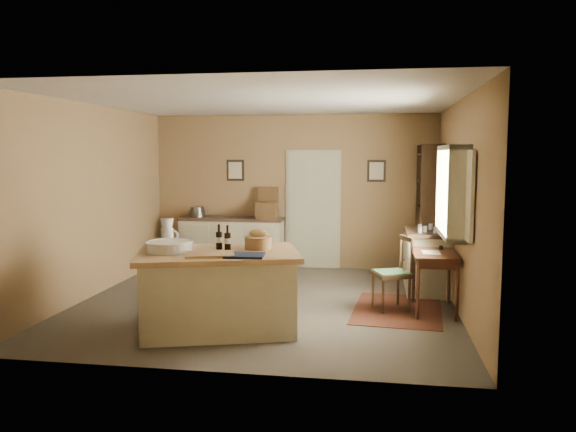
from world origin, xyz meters
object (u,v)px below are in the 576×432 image
object	(u,v)px
right_cabinet	(427,260)
shelving_unit	(432,212)
sideboard	(232,241)
writing_desk	(435,260)
desk_chair	(391,274)
work_island	(218,289)

from	to	relation	value
right_cabinet	shelving_unit	distance (m)	1.18
sideboard	writing_desk	xyz separation A→B (m)	(3.25, -2.32, 0.19)
sideboard	right_cabinet	distance (m)	3.46
sideboard	shelving_unit	world-z (taller)	shelving_unit
desk_chair	shelving_unit	bearing A→B (deg)	50.18
right_cabinet	work_island	bearing A→B (deg)	-137.66
sideboard	desk_chair	size ratio (longest dim) A/B	1.96
work_island	desk_chair	bearing A→B (deg)	13.86
work_island	writing_desk	bearing A→B (deg)	8.16
work_island	sideboard	size ratio (longest dim) A/B	1.11
work_island	desk_chair	size ratio (longest dim) A/B	2.18
sideboard	writing_desk	bearing A→B (deg)	-35.54
desk_chair	right_cabinet	world-z (taller)	right_cabinet
work_island	sideboard	bearing A→B (deg)	85.34
writing_desk	desk_chair	distance (m)	0.58
writing_desk	right_cabinet	world-z (taller)	right_cabinet
right_cabinet	shelving_unit	xyz separation A→B (m)	(0.16, 0.99, 0.62)
writing_desk	right_cabinet	distance (m)	1.15
writing_desk	desk_chair	size ratio (longest dim) A/B	0.94
writing_desk	shelving_unit	bearing A→B (deg)	85.78
sideboard	desk_chair	world-z (taller)	sideboard
desk_chair	shelving_unit	xyz separation A→B (m)	(0.70, 2.12, 0.61)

